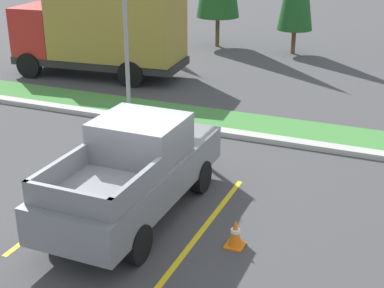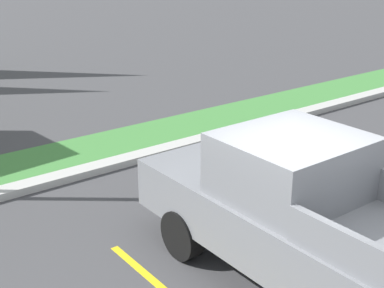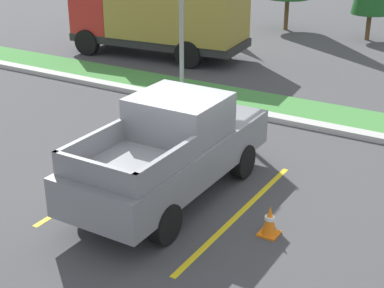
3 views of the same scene
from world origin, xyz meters
TOP-DOWN VIEW (x-y plane):
  - ground_plane at (0.00, 0.00)m, footprint 120.00×120.00m
  - parking_line_near at (-1.57, -0.21)m, footprint 0.12×4.80m
  - parking_line_far at (1.53, -0.21)m, footprint 0.12×4.80m
  - curb_strip at (0.00, 5.00)m, footprint 56.00×0.40m
  - grass_median at (0.00, 6.10)m, footprint 56.00×1.80m
  - pickup_truck_main at (-0.02, -0.16)m, footprint 1.98×5.23m
  - cargo_truck_distant at (-6.62, 9.30)m, footprint 6.99×3.05m
  - street_light at (-3.59, 5.73)m, footprint 0.24×1.49m
  - traffic_cone at (2.34, -0.58)m, footprint 0.36×0.36m

SIDE VIEW (x-z plane):
  - ground_plane at x=0.00m, z-range 0.00..0.00m
  - parking_line_near at x=-1.57m, z-range 0.00..0.01m
  - parking_line_far at x=1.53m, z-range 0.00..0.01m
  - grass_median at x=0.00m, z-range 0.00..0.06m
  - curb_strip at x=0.00m, z-range 0.00..0.15m
  - traffic_cone at x=2.34m, z-range -0.01..0.59m
  - pickup_truck_main at x=-0.02m, z-range -0.01..2.09m
  - cargo_truck_distant at x=-6.62m, z-range 0.15..3.55m
  - street_light at x=-3.59m, z-range 0.54..6.69m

